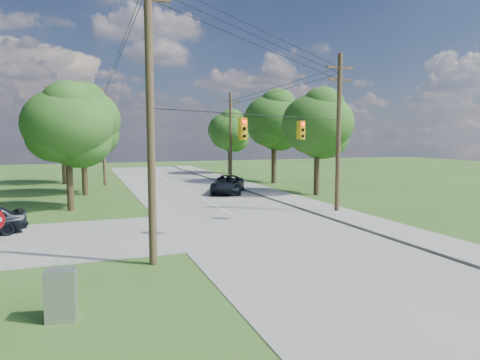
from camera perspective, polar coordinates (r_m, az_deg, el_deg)
name	(u,v)px	position (r m, az deg, el deg)	size (l,w,h in m)	color
ground	(263,256)	(18.69, 3.03, -10.06)	(140.00, 140.00, 0.00)	#2C521B
main_road	(260,229)	(23.91, 2.69, -6.48)	(10.00, 100.00, 0.03)	gray
sidewalk_east	(361,220)	(27.17, 15.87, -5.10)	(2.60, 100.00, 0.12)	gray
pole_sw	(150,108)	(17.12, -11.90, 9.44)	(2.00, 0.32, 12.00)	brown
pole_ne	(339,131)	(29.28, 13.01, 6.39)	(2.00, 0.32, 10.50)	brown
pole_north_e	(231,136)	(49.18, -1.26, 5.87)	(2.00, 0.32, 10.00)	brown
pole_north_w	(104,136)	(46.55, -17.74, 5.59)	(2.00, 0.32, 10.00)	brown
power_lines	(216,76)	(29.61, -3.23, 13.67)	(13.93, 29.62, 4.93)	black
traffic_signals	(274,129)	(23.06, 4.59, 6.77)	(4.91, 3.27, 1.05)	#EBB70D
tree_w_near	(67,124)	(31.52, -22.01, 6.89)	(6.00, 6.00, 8.40)	#423321
tree_w_mid	(83,119)	(39.52, -20.25, 7.61)	(6.40, 6.40, 9.22)	#423321
tree_w_far	(62,126)	(49.55, -22.59, 6.72)	(6.00, 6.00, 8.73)	#423321
tree_e_near	(318,123)	(37.73, 10.30, 7.48)	(6.20, 6.20, 8.81)	#423321
tree_e_mid	(274,120)	(46.85, 4.56, 8.02)	(6.60, 6.60, 9.64)	#423321
tree_e_far	(230,130)	(57.60, -1.41, 6.65)	(5.80, 5.80, 8.32)	#423321
car_main_north	(228,184)	(38.43, -1.65, -0.57)	(2.62, 5.69, 1.58)	black
control_cabinet	(61,295)	(13.27, -22.74, -13.95)	(0.81, 0.58, 1.45)	gray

